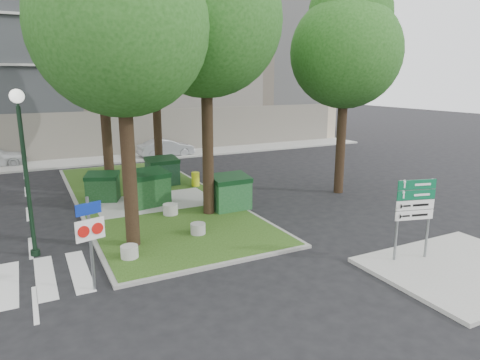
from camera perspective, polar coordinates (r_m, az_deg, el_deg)
ground at (r=12.71m, az=-4.57°, el=-11.66°), size 120.00×120.00×0.00m
median_island at (r=20.01m, az=-12.05°, el=-2.31°), size 6.00×16.00×0.12m
median_kerb at (r=20.01m, az=-12.05°, el=-2.34°), size 6.30×16.30×0.10m
sidewalk_corner at (r=14.03m, az=27.58°, el=-10.48°), size 5.00×4.00×0.12m
building_sidewalk at (r=29.97m, az=-18.26°, el=2.50°), size 42.00×3.00×0.12m
zebra_crossing at (r=13.32m, az=-22.59°, el=-11.46°), size 5.00×3.00×0.01m
apartment_building at (r=37.03m, az=-21.11°, el=16.60°), size 41.00×12.00×16.00m
tree_median_near_left at (r=13.69m, az=-15.48°, el=21.09°), size 5.20×5.20×10.53m
tree_median_near_right at (r=16.74m, az=-4.44°, el=22.33°), size 5.60×5.60×11.46m
tree_median_mid at (r=20.10m, az=-17.95°, el=17.35°), size 4.80×4.80×9.99m
tree_median_far at (r=23.86m, az=-11.39°, el=20.23°), size 5.80×5.80×11.93m
tree_street_right at (r=20.74m, az=14.08°, el=17.46°), size 5.00×5.00×10.06m
dumpster_a at (r=19.69m, az=-17.83°, el=-0.90°), size 1.64×1.41×1.28m
dumpster_b at (r=18.46m, az=-12.15°, el=-1.06°), size 1.86×1.47×1.55m
dumpster_c at (r=21.91m, az=-10.30°, el=1.14°), size 1.61×1.18×1.44m
dumpster_d at (r=17.55m, az=-1.33°, el=-1.65°), size 1.59×1.13×1.46m
bollard_left at (r=13.43m, az=-14.53°, el=-9.23°), size 0.52×0.52×0.37m
bollard_right at (r=14.98m, az=-5.62°, el=-6.46°), size 0.52×0.52×0.37m
bollard_mid at (r=17.18m, az=-9.26°, el=-3.87°), size 0.59×0.59×0.42m
litter_bin at (r=21.49m, az=-5.96°, el=0.12°), size 0.40×0.40×0.70m
street_lamp at (r=14.13m, az=-26.88°, el=3.08°), size 0.41×0.41×5.09m
traffic_sign_pole at (r=11.51m, az=-19.40°, el=-6.45°), size 0.74×0.24×2.52m
directional_sign at (r=13.48m, az=22.24°, el=-3.32°), size 1.18×0.36×2.42m
car_silver at (r=30.41m, az=-9.83°, el=4.23°), size 3.93×1.55×1.27m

